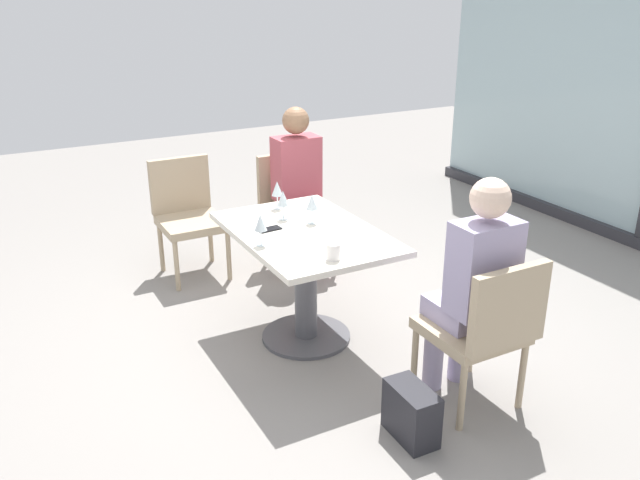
{
  "coord_description": "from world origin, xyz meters",
  "views": [
    {
      "loc": [
        3.32,
        -1.69,
        2.15
      ],
      "look_at": [
        0.0,
        0.1,
        0.65
      ],
      "focal_mm": 37.53,
      "sensor_mm": 36.0,
      "label": 1
    }
  ],
  "objects_px": {
    "person_far_right": "(474,281)",
    "wine_glass_2": "(260,223)",
    "chair_far_right": "(485,325)",
    "wine_glass_0": "(283,199)",
    "dining_table_main": "(306,262)",
    "wine_glass_3": "(312,203)",
    "chair_far_left": "(294,205)",
    "person_far_left": "(300,183)",
    "handbag_0": "(411,413)",
    "coffee_cup": "(333,251)",
    "wine_glass_1": "(277,189)",
    "chair_side_end": "(187,210)",
    "cell_phone_on_table": "(269,229)"
  },
  "relations": [
    {
      "from": "dining_table_main",
      "to": "wine_glass_2",
      "type": "height_order",
      "value": "wine_glass_2"
    },
    {
      "from": "dining_table_main",
      "to": "chair_far_right",
      "type": "xyz_separation_m",
      "value": [
        1.09,
        0.46,
        -0.03
      ]
    },
    {
      "from": "dining_table_main",
      "to": "chair_far_left",
      "type": "height_order",
      "value": "chair_far_left"
    },
    {
      "from": "wine_glass_1",
      "to": "wine_glass_2",
      "type": "relative_size",
      "value": 1.0
    },
    {
      "from": "wine_glass_0",
      "to": "coffee_cup",
      "type": "bearing_deg",
      "value": -3.1
    },
    {
      "from": "person_far_left",
      "to": "handbag_0",
      "type": "bearing_deg",
      "value": -12.19
    },
    {
      "from": "chair_far_right",
      "to": "cell_phone_on_table",
      "type": "bearing_deg",
      "value": -151.79
    },
    {
      "from": "chair_side_end",
      "to": "chair_far_left",
      "type": "bearing_deg",
      "value": 71.0
    },
    {
      "from": "wine_glass_0",
      "to": "person_far_right",
      "type": "bearing_deg",
      "value": 21.74
    },
    {
      "from": "chair_far_right",
      "to": "wine_glass_3",
      "type": "height_order",
      "value": "wine_glass_3"
    },
    {
      "from": "chair_side_end",
      "to": "wine_glass_1",
      "type": "xyz_separation_m",
      "value": [
        0.91,
        0.33,
        0.37
      ]
    },
    {
      "from": "person_far_left",
      "to": "person_far_right",
      "type": "bearing_deg",
      "value": 0.0
    },
    {
      "from": "person_far_right",
      "to": "wine_glass_2",
      "type": "xyz_separation_m",
      "value": [
        -0.89,
        -0.79,
        0.16
      ]
    },
    {
      "from": "dining_table_main",
      "to": "person_far_right",
      "type": "bearing_deg",
      "value": 25.15
    },
    {
      "from": "chair_far_left",
      "to": "wine_glass_1",
      "type": "xyz_separation_m",
      "value": [
        0.64,
        -0.43,
        0.37
      ]
    },
    {
      "from": "wine_glass_3",
      "to": "handbag_0",
      "type": "bearing_deg",
      "value": -4.19
    },
    {
      "from": "handbag_0",
      "to": "chair_far_right",
      "type": "bearing_deg",
      "value": 95.12
    },
    {
      "from": "chair_far_right",
      "to": "wine_glass_0",
      "type": "relative_size",
      "value": 4.7
    },
    {
      "from": "coffee_cup",
      "to": "wine_glass_1",
      "type": "bearing_deg",
      "value": 174.19
    },
    {
      "from": "wine_glass_2",
      "to": "coffee_cup",
      "type": "height_order",
      "value": "wine_glass_2"
    },
    {
      "from": "person_far_right",
      "to": "wine_glass_2",
      "type": "height_order",
      "value": "person_far_right"
    },
    {
      "from": "dining_table_main",
      "to": "chair_far_right",
      "type": "distance_m",
      "value": 1.18
    },
    {
      "from": "handbag_0",
      "to": "dining_table_main",
      "type": "bearing_deg",
      "value": -178.18
    },
    {
      "from": "dining_table_main",
      "to": "person_far_left",
      "type": "height_order",
      "value": "person_far_left"
    },
    {
      "from": "chair_far_left",
      "to": "wine_glass_2",
      "type": "distance_m",
      "value": 1.46
    },
    {
      "from": "chair_far_right",
      "to": "wine_glass_2",
      "type": "relative_size",
      "value": 4.7
    },
    {
      "from": "wine_glass_1",
      "to": "cell_phone_on_table",
      "type": "bearing_deg",
      "value": -32.27
    },
    {
      "from": "chair_far_right",
      "to": "wine_glass_0",
      "type": "xyz_separation_m",
      "value": [
        -1.33,
        -0.49,
        0.37
      ]
    },
    {
      "from": "chair_far_right",
      "to": "person_far_right",
      "type": "bearing_deg",
      "value": 180.0
    },
    {
      "from": "wine_glass_3",
      "to": "chair_side_end",
      "type": "bearing_deg",
      "value": -162.28
    },
    {
      "from": "wine_glass_0",
      "to": "handbag_0",
      "type": "xyz_separation_m",
      "value": [
        1.36,
        0.03,
        -0.72
      ]
    },
    {
      "from": "wine_glass_1",
      "to": "wine_glass_3",
      "type": "bearing_deg",
      "value": 11.23
    },
    {
      "from": "chair_far_left",
      "to": "person_far_right",
      "type": "relative_size",
      "value": 0.69
    },
    {
      "from": "dining_table_main",
      "to": "wine_glass_1",
      "type": "relative_size",
      "value": 6.3
    },
    {
      "from": "person_far_right",
      "to": "wine_glass_3",
      "type": "xyz_separation_m",
      "value": [
        -1.08,
        -0.36,
        0.16
      ]
    },
    {
      "from": "cell_phone_on_table",
      "to": "wine_glass_3",
      "type": "bearing_deg",
      "value": 80.98
    },
    {
      "from": "chair_far_left",
      "to": "cell_phone_on_table",
      "type": "height_order",
      "value": "chair_far_left"
    },
    {
      "from": "chair_far_left",
      "to": "handbag_0",
      "type": "height_order",
      "value": "chair_far_left"
    },
    {
      "from": "person_far_right",
      "to": "wine_glass_0",
      "type": "relative_size",
      "value": 6.81
    },
    {
      "from": "coffee_cup",
      "to": "cell_phone_on_table",
      "type": "relative_size",
      "value": 0.62
    },
    {
      "from": "person_far_right",
      "to": "chair_far_right",
      "type": "bearing_deg",
      "value": -0.0
    },
    {
      "from": "wine_glass_0",
      "to": "wine_glass_2",
      "type": "bearing_deg",
      "value": -41.78
    },
    {
      "from": "wine_glass_2",
      "to": "wine_glass_1",
      "type": "bearing_deg",
      "value": 146.7
    },
    {
      "from": "wine_glass_2",
      "to": "chair_side_end",
      "type": "bearing_deg",
      "value": 179.27
    },
    {
      "from": "chair_side_end",
      "to": "person_far_right",
      "type": "bearing_deg",
      "value": 18.19
    },
    {
      "from": "dining_table_main",
      "to": "coffee_cup",
      "type": "xyz_separation_m",
      "value": [
        0.46,
        -0.07,
        0.25
      ]
    },
    {
      "from": "wine_glass_0",
      "to": "wine_glass_2",
      "type": "xyz_separation_m",
      "value": [
        0.33,
        -0.3,
        0.0
      ]
    },
    {
      "from": "wine_glass_0",
      "to": "wine_glass_2",
      "type": "height_order",
      "value": "same"
    },
    {
      "from": "person_far_left",
      "to": "wine_glass_2",
      "type": "distance_m",
      "value": 1.34
    },
    {
      "from": "dining_table_main",
      "to": "wine_glass_3",
      "type": "xyz_separation_m",
      "value": [
        -0.09,
        0.1,
        0.34
      ]
    }
  ]
}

